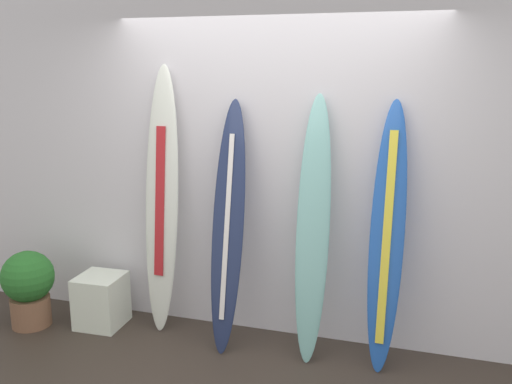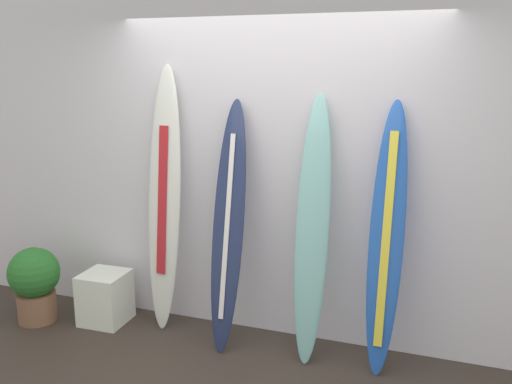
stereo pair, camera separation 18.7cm
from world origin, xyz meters
name	(u,v)px [view 1 (the left image)]	position (x,y,z in m)	size (l,w,h in m)	color
wall_back	(276,161)	(0.00, 1.30, 1.40)	(7.20, 0.20, 2.80)	silver
surfboard_ivory	(162,201)	(-0.87, 1.03, 1.08)	(0.31, 0.31, 2.15)	silver
surfboard_navy	(228,227)	(-0.27, 0.92, 0.95)	(0.26, 0.49, 1.90)	navy
surfboard_seafoam	(313,231)	(0.37, 0.96, 0.96)	(0.26, 0.44, 1.95)	#7FBDB8
surfboard_cobalt	(387,240)	(0.90, 0.97, 0.94)	(0.25, 0.41, 1.92)	blue
display_block_left	(101,300)	(-1.39, 0.88, 0.22)	(0.37, 0.37, 0.43)	white
potted_plant	(29,285)	(-1.96, 0.70, 0.36)	(0.43, 0.43, 0.65)	brown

